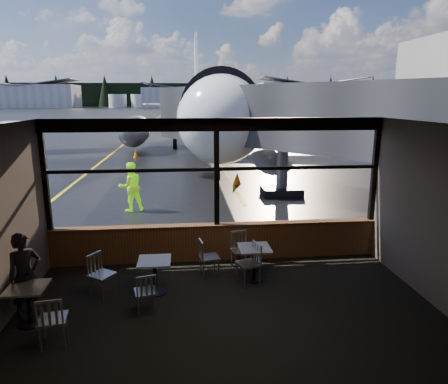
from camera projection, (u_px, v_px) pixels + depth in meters
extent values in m
plane|color=black|center=(184.00, 112.00, 126.25)|extent=(520.00, 520.00, 0.00)
cube|color=black|center=(231.00, 324.00, 7.11)|extent=(8.00, 6.00, 0.01)
cube|color=#38332D|center=(232.00, 127.00, 6.32)|extent=(8.00, 6.00, 0.04)
cube|color=#514740|center=(270.00, 333.00, 3.81)|extent=(8.00, 0.04, 3.50)
cube|color=#59321B|center=(217.00, 242.00, 9.92)|extent=(8.00, 0.28, 0.90)
cube|color=black|center=(216.00, 125.00, 9.26)|extent=(8.00, 0.18, 0.30)
cube|color=black|center=(45.00, 176.00, 9.13)|extent=(0.12, 0.12, 2.60)
cube|color=black|center=(217.00, 173.00, 9.52)|extent=(0.12, 0.12, 2.60)
cube|color=black|center=(375.00, 170.00, 9.92)|extent=(0.12, 0.12, 2.60)
cube|color=black|center=(217.00, 169.00, 9.50)|extent=(8.00, 0.10, 0.08)
imported|color=black|center=(25.00, 275.00, 7.26)|extent=(0.70, 0.66, 1.60)
imported|color=#BFF219|center=(131.00, 187.00, 14.21)|extent=(1.05, 0.96, 1.76)
cone|color=#F44B07|center=(237.00, 178.00, 18.81)|extent=(0.40, 0.40, 0.56)
cone|color=orange|center=(136.00, 154.00, 27.29)|extent=(0.36, 0.36, 0.49)
cylinder|color=silver|center=(118.00, 101.00, 182.61)|extent=(8.00, 8.00, 6.00)
cylinder|color=silver|center=(140.00, 101.00, 183.61)|extent=(8.00, 8.00, 6.00)
cylinder|color=silver|center=(162.00, 101.00, 184.61)|extent=(8.00, 8.00, 6.00)
cube|color=black|center=(183.00, 95.00, 212.05)|extent=(360.00, 3.00, 12.00)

